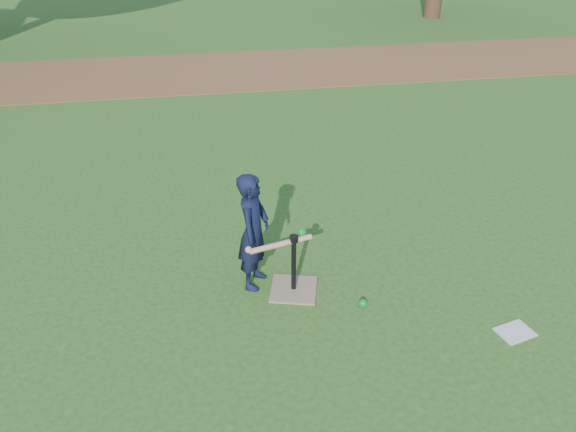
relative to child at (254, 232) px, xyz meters
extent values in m
plane|color=#285116|center=(0.27, -0.14, -0.59)|extent=(80.00, 80.00, 0.00)
cube|color=brown|center=(0.27, 7.36, -0.58)|extent=(24.00, 3.00, 0.01)
imported|color=black|center=(0.00, 0.00, 0.00)|extent=(0.43, 0.51, 1.17)
sphere|color=#0B832A|center=(0.92, -0.54, -0.55)|extent=(0.08, 0.08, 0.08)
cube|color=silver|center=(2.12, -1.11, -0.58)|extent=(0.35, 0.29, 0.01)
cube|color=#8D745A|center=(0.34, -0.19, -0.57)|extent=(0.53, 0.53, 0.02)
cylinder|color=black|center=(0.34, -0.19, -0.29)|extent=(0.05, 0.05, 0.55)
cylinder|color=black|center=(0.34, -0.19, 0.00)|extent=(0.08, 0.08, 0.06)
cylinder|color=tan|center=(0.22, -0.21, -0.03)|extent=(0.59, 0.20, 0.05)
sphere|color=tan|center=(-0.08, -0.25, -0.03)|extent=(0.06, 0.06, 0.06)
sphere|color=#0B832A|center=(0.43, -0.11, 0.02)|extent=(0.08, 0.08, 0.08)
camera|label=1|loc=(-0.47, -4.38, 2.75)|focal=35.00mm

